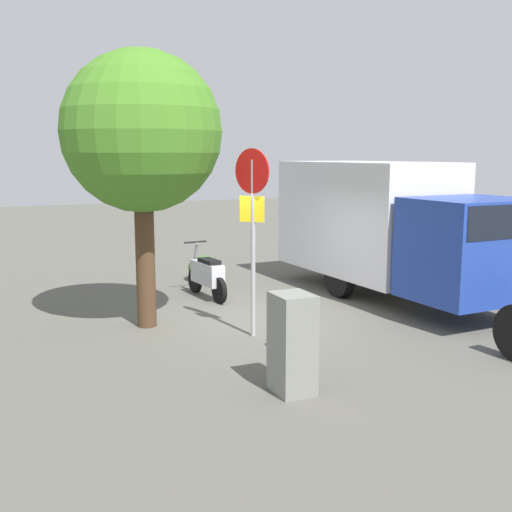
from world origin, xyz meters
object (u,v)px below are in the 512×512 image
Objects in this scene: stop_sign at (252,213)px; utility_cabinet at (292,344)px; street_tree at (142,133)px; motorcycle at (207,275)px; bike_rack_hoop at (279,352)px; box_truck_near at (391,224)px.

stop_sign is 3.07m from utility_cabinet.
stop_sign is 2.47m from street_tree.
motorcycle is 3.52m from stop_sign.
stop_sign is at bearing 0.55° from bike_rack_hoop.
street_tree reaches higher than motorcycle.
box_truck_near is 4.29m from stop_sign.
box_truck_near is 5.82m from street_tree.
street_tree reaches higher than box_truck_near.
street_tree reaches higher than utility_cabinet.
box_truck_near reaches higher than utility_cabinet.
stop_sign reaches higher than bike_rack_hoop.
stop_sign is 3.83× the size of bike_rack_hoop.
street_tree is at bearing 32.30° from bike_rack_hoop.
box_truck_near is at bearing -69.89° from stop_sign.
stop_sign reaches higher than utility_cabinet.
box_truck_near is at bearing -48.43° from utility_cabinet.
utility_cabinet is (-4.02, -0.91, -2.84)m from street_tree.
box_truck_near is 4.97m from bike_rack_hoop.
box_truck_near reaches higher than motorcycle.
stop_sign is (-1.46, 3.99, 0.53)m from box_truck_near.
stop_sign is at bearing 169.29° from motorcycle.
utility_cabinet reaches higher than bike_rack_hoop.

